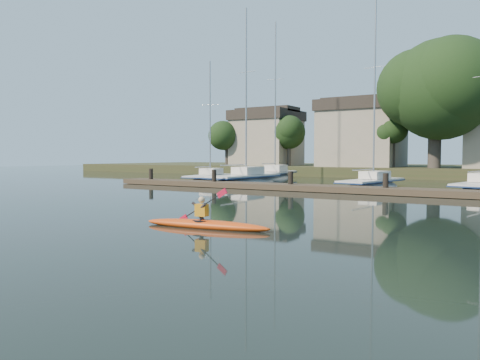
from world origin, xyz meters
The scene contains 8 objects.
ground centered at (0.00, 0.00, 0.00)m, with size 160.00×160.00×0.00m, color black.
kayak centered at (1.71, -1.54, 0.16)m, with size 4.25×1.15×1.35m.
dock centered at (0.00, 14.00, 0.20)m, with size 34.00×2.00×1.80m.
sailboat_0 centered at (-12.97, 18.88, -0.18)m, with size 3.09×7.36×11.31m.
sailboat_1 centered at (-9.33, 18.62, -0.21)m, with size 2.61×9.37×15.20m.
sailboat_2 centered at (0.77, 18.88, -0.18)m, with size 3.10×8.72×14.12m.
sailboat_5 centered at (-10.87, 26.52, -0.20)m, with size 3.89×10.06×16.24m.
shore centered at (1.61, 40.29, 3.23)m, with size 90.00×25.25×12.75m.
Camera 1 is at (10.15, -12.94, 2.21)m, focal length 35.00 mm.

